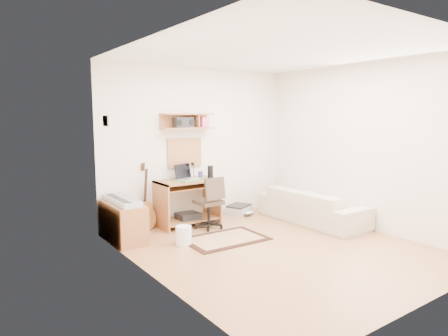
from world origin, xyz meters
TOP-DOWN VIEW (x-y plane):
  - floor at (0.00, 0.00)m, footprint 3.60×4.00m
  - ceiling at (0.00, 0.00)m, footprint 3.60×4.00m
  - back_wall at (0.00, 2.00)m, footprint 3.60×0.01m
  - left_wall at (-1.80, 0.00)m, footprint 0.01×4.00m
  - right_wall at (1.80, 0.00)m, footprint 0.01×4.00m
  - wall_shelf at (-0.30, 1.88)m, footprint 0.90×0.25m
  - cork_board at (-0.30, 1.98)m, footprint 0.64×0.03m
  - wall_photo at (-1.79, 1.50)m, footprint 0.02×0.20m
  - desk at (-0.40, 1.73)m, footprint 1.00×0.55m
  - laptop at (-0.40, 1.71)m, footprint 0.42×0.42m
  - speaker at (0.01, 1.68)m, footprint 0.09×0.09m
  - desk_lamp at (-0.20, 1.87)m, footprint 0.09×0.09m
  - pencil_cup at (-0.09, 1.83)m, footprint 0.07×0.07m
  - boombox at (-0.38, 1.87)m, footprint 0.32×0.15m
  - rug at (-0.36, 0.73)m, footprint 1.20×0.82m
  - task_chair at (-0.22, 1.37)m, footprint 0.43×0.43m
  - cabinet at (-1.58, 1.55)m, footprint 0.40×0.90m
  - music_keyboard at (-1.58, 1.55)m, footprint 0.27×0.86m
  - guitar at (-1.06, 1.86)m, footprint 0.29×0.18m
  - waste_basket at (-0.96, 0.88)m, footprint 0.23×0.23m
  - printer at (0.72, 1.80)m, footprint 0.53×0.48m
  - sofa at (1.38, 0.65)m, footprint 0.56×1.91m

SIDE VIEW (x-z plane):
  - floor at x=0.00m, z-range -0.01..0.00m
  - rug at x=-0.36m, z-range 0.00..0.02m
  - printer at x=0.72m, z-range 0.00..0.17m
  - waste_basket at x=-0.96m, z-range 0.00..0.26m
  - cabinet at x=-1.58m, z-range 0.00..0.55m
  - sofa at x=1.38m, z-range 0.00..0.75m
  - desk at x=-0.40m, z-range 0.00..0.75m
  - task_chair at x=-0.22m, z-range 0.00..0.85m
  - guitar at x=-1.06m, z-range 0.00..1.06m
  - music_keyboard at x=-1.58m, z-range 0.55..0.63m
  - pencil_cup at x=-0.09m, z-range 0.75..0.86m
  - speaker at x=0.01m, z-range 0.75..0.96m
  - laptop at x=-0.40m, z-range 0.75..1.01m
  - desk_lamp at x=-0.20m, z-range 0.75..1.02m
  - cork_board at x=-0.30m, z-range 0.92..1.42m
  - back_wall at x=0.00m, z-range 0.00..2.60m
  - left_wall at x=-1.80m, z-range 0.00..2.60m
  - right_wall at x=1.80m, z-range 0.00..2.60m
  - boombox at x=-0.38m, z-range 1.60..1.76m
  - wall_shelf at x=-0.30m, z-range 1.57..1.83m
  - wall_photo at x=-1.79m, z-range 1.65..1.79m
  - ceiling at x=0.00m, z-range 2.60..2.61m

